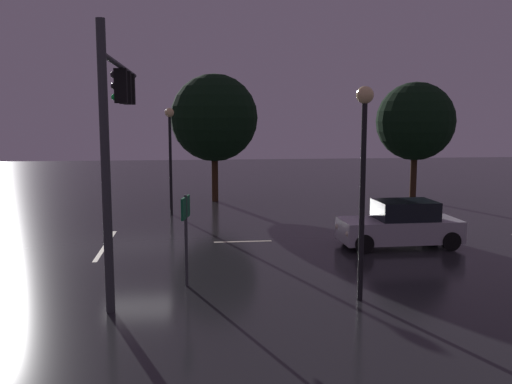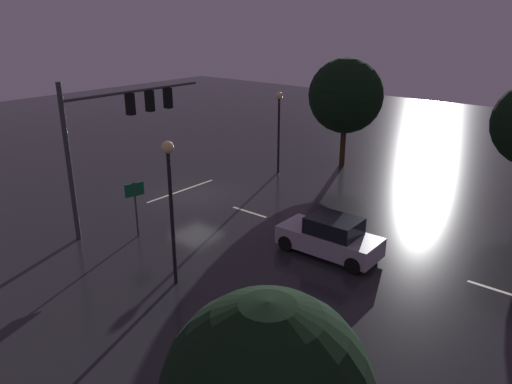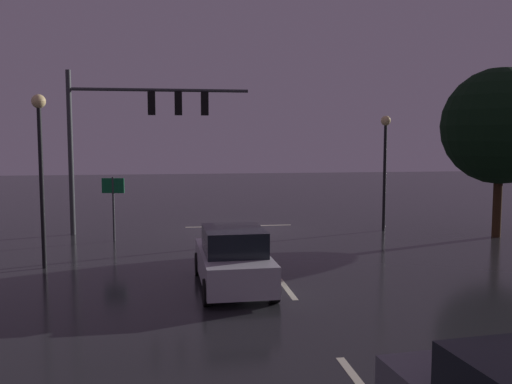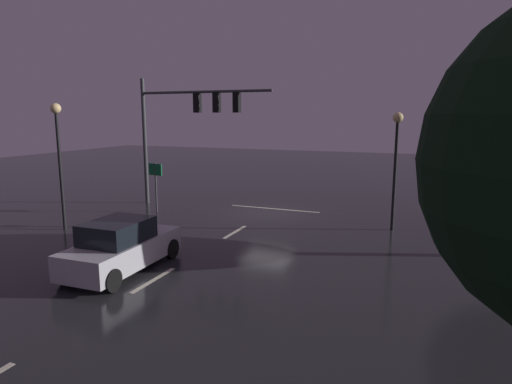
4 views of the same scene
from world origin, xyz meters
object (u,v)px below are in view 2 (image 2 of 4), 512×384
route_sign (135,197)px  tree_left_far (346,96)px  street_lamp_right_kerb (170,188)px  car_approaching (330,237)px  street_lamp_left_kerb (279,117)px  traffic_signal_assembly (119,121)px

route_sign → tree_left_far: 16.08m
street_lamp_right_kerb → route_sign: 5.19m
car_approaching → route_sign: (3.97, -7.73, 1.07)m
car_approaching → route_sign: 8.75m
street_lamp_left_kerb → tree_left_far: tree_left_far is taller
car_approaching → street_lamp_right_kerb: street_lamp_right_kerb is taller
traffic_signal_assembly → route_sign: bearing=66.0°
car_approaching → street_lamp_right_kerb: (5.70, -3.23, 3.01)m
street_lamp_right_kerb → traffic_signal_assembly: bearing=-112.0°
street_lamp_left_kerb → traffic_signal_assembly: bearing=-5.3°
car_approaching → street_lamp_right_kerb: 7.21m
car_approaching → street_lamp_left_kerb: 11.88m
street_lamp_right_kerb → route_sign: (-1.73, -4.49, -1.93)m
car_approaching → street_lamp_left_kerb: (-7.74, -8.57, 2.78)m
car_approaching → street_lamp_right_kerb: size_ratio=0.80×
traffic_signal_assembly → route_sign: 3.66m
car_approaching → route_sign: bearing=-62.8°
street_lamp_left_kerb → tree_left_far: (-4.06, 2.28, 1.05)m
street_lamp_left_kerb → route_sign: street_lamp_left_kerb is taller
route_sign → street_lamp_left_kerb: bearing=-175.9°
car_approaching → tree_left_far: size_ratio=0.63×
tree_left_far → street_lamp_left_kerb: bearing=-29.3°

